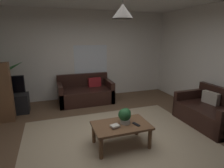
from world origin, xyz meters
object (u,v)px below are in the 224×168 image
at_px(coffee_table, 121,128).
at_px(remote_on_table_0, 124,120).
at_px(book_on_table_0, 115,127).
at_px(tv_stand, 10,104).
at_px(couch_under_window, 85,93).
at_px(potted_plant_on_table, 125,115).
at_px(potted_palm_corner, 7,88).
at_px(couch_right_side, 210,113).
at_px(remote_on_table_1, 136,124).
at_px(tv, 7,86).
at_px(pendant_lamp, 123,11).
at_px(book_on_table_1, 115,126).

height_order(coffee_table, remote_on_table_0, remote_on_table_0).
height_order(book_on_table_0, tv_stand, tv_stand).
height_order(couch_under_window, coffee_table, couch_under_window).
xyz_separation_m(book_on_table_0, potted_plant_on_table, (0.22, 0.10, 0.14)).
bearing_deg(remote_on_table_0, couch_under_window, -27.62).
bearing_deg(tv_stand, potted_plant_on_table, -44.94).
bearing_deg(potted_plant_on_table, potted_palm_corner, 131.41).
height_order(couch_right_side, remote_on_table_1, couch_right_side).
height_order(remote_on_table_1, tv, tv).
bearing_deg(remote_on_table_0, couch_right_side, -123.37).
height_order(book_on_table_0, potted_palm_corner, potted_palm_corner).
distance_m(potted_plant_on_table, pendant_lamp, 1.77).
xyz_separation_m(book_on_table_1, tv, (-2.03, 2.35, 0.30)).
distance_m(couch_under_window, couch_right_side, 3.38).
distance_m(couch_under_window, coffee_table, 2.55).
distance_m(potted_plant_on_table, tv, 3.19).
bearing_deg(remote_on_table_1, book_on_table_1, 159.63).
height_order(book_on_table_0, pendant_lamp, pendant_lamp).
distance_m(couch_right_side, potted_plant_on_table, 2.16).
distance_m(couch_right_side, pendant_lamp, 3.04).
relative_size(couch_under_window, potted_plant_on_table, 5.63).
bearing_deg(coffee_table, couch_right_side, 3.71).
height_order(remote_on_table_0, potted_plant_on_table, potted_plant_on_table).
bearing_deg(potted_palm_corner, remote_on_table_0, -47.42).
height_order(potted_palm_corner, pendant_lamp, pendant_lamp).
bearing_deg(book_on_table_0, potted_plant_on_table, 24.73).
xyz_separation_m(tv_stand, tv, (-0.00, -0.02, 0.51)).
relative_size(book_on_table_0, tv, 0.17).
distance_m(remote_on_table_1, tv, 3.41).
bearing_deg(tv, book_on_table_0, -48.90).
bearing_deg(couch_under_window, couch_right_side, -45.14).
bearing_deg(potted_palm_corner, couch_under_window, -4.88).
bearing_deg(book_on_table_1, couch_right_side, 5.30).
distance_m(remote_on_table_1, tv_stand, 3.42).
xyz_separation_m(book_on_table_1, potted_plant_on_table, (0.23, 0.11, 0.12)).
bearing_deg(book_on_table_0, coffee_table, 26.76).
xyz_separation_m(couch_right_side, potted_palm_corner, (-4.50, 2.58, 0.30)).
xyz_separation_m(couch_right_side, remote_on_table_1, (-1.98, -0.25, 0.16)).
distance_m(book_on_table_1, pendant_lamp, 1.89).
xyz_separation_m(book_on_table_0, remote_on_table_1, (0.38, -0.04, 0.00)).
relative_size(couch_under_window, pendant_lamp, 3.09).
xyz_separation_m(remote_on_table_0, potted_palm_corner, (-2.39, 2.60, 0.15)).
relative_size(potted_plant_on_table, potted_palm_corner, 0.21).
xyz_separation_m(coffee_table, tv, (-2.18, 2.28, 0.40)).
height_order(book_on_table_1, tv_stand, tv_stand).
height_order(couch_right_side, tv_stand, couch_right_side).
bearing_deg(couch_under_window, pendant_lamp, -86.40).
bearing_deg(tv_stand, couch_right_side, -26.06).
xyz_separation_m(book_on_table_1, potted_palm_corner, (-2.13, 2.80, 0.12)).
bearing_deg(tv, coffee_table, -46.25).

